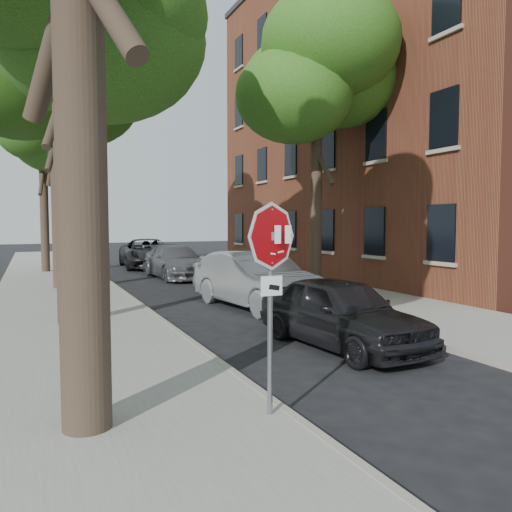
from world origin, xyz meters
The scene contains 14 objects.
ground centered at (0.00, 0.00, 0.00)m, with size 120.00×120.00×0.00m, color black.
sidewalk_left centered at (-2.50, 12.00, 0.06)m, with size 4.00×55.00×0.12m, color gray.
sidewalk_right centered at (6.00, 12.00, 0.06)m, with size 4.00×55.00×0.12m, color gray.
curb_left centered at (-0.45, 12.00, 0.07)m, with size 0.12×55.00×0.13m, color #9E9384.
curb_right centered at (3.95, 12.00, 0.07)m, with size 0.12×55.00×0.13m, color #9E9384.
apartment_building centered at (14.00, 14.00, 7.65)m, with size 12.20×20.20×15.30m.
stop_sign centered at (-0.70, -0.03, 1.95)m, with size 0.76×0.34×2.61m.
tree_mid_b centered at (-2.42, 14.12, 8.00)m, with size 5.88×5.46×10.36m.
tree_far centered at (-2.72, 21.11, 7.21)m, with size 5.29×4.91×9.33m.
tree_right centered at (5.98, 10.11, 7.21)m, with size 5.29×4.91×9.33m.
car_a centered at (2.26, 2.86, 0.71)m, with size 1.67×4.14×1.41m, color black.
car_b centered at (2.60, 7.73, 0.83)m, with size 1.75×5.01×1.65m, color gray.
car_c centered at (2.60, 16.52, 0.74)m, with size 2.07×5.09×1.48m, color #55555A.
car_d centered at (2.56, 22.26, 0.80)m, with size 2.67×5.78×1.61m, color black.
Camera 1 is at (-3.34, -5.41, 2.48)m, focal length 35.00 mm.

